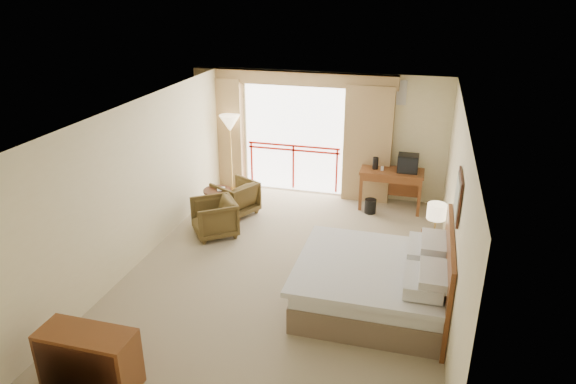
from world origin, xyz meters
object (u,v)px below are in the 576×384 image
(bed, at_px, (375,283))
(table_lamp, at_px, (437,212))
(nightstand, at_px, (432,253))
(armchair_near, at_px, (215,234))
(floor_lamp, at_px, (230,126))
(side_table, at_px, (218,199))
(desk, at_px, (392,178))
(armchair_far, at_px, (236,213))
(dresser, at_px, (89,360))
(tv, at_px, (408,163))
(wastebasket, at_px, (370,206))

(bed, xyz_separation_m, table_lamp, (0.79, 1.35, 0.63))
(nightstand, bearing_deg, armchair_near, 176.35)
(table_lamp, relative_size, floor_lamp, 0.31)
(table_lamp, height_order, side_table, table_lamp)
(desk, relative_size, side_table, 2.14)
(table_lamp, relative_size, side_table, 0.90)
(desk, relative_size, armchair_far, 1.68)
(armchair_far, xyz_separation_m, dresser, (0.08, -5.02, 0.38))
(bed, bearing_deg, nightstand, 58.72)
(tv, distance_m, floor_lamp, 3.87)
(nightstand, xyz_separation_m, wastebasket, (-1.23, 1.95, -0.14))
(tv, distance_m, wastebasket, 1.15)
(armchair_near, distance_m, side_table, 0.86)
(floor_lamp, distance_m, dresser, 6.29)
(side_table, relative_size, dresser, 0.53)
(tv, xyz_separation_m, armchair_near, (-3.37, -2.10, -1.02))
(table_lamp, distance_m, dresser, 5.47)
(desk, distance_m, tv, 0.48)
(nightstand, relative_size, dresser, 0.52)
(table_lamp, height_order, desk, table_lamp)
(nightstand, distance_m, dresser, 5.39)
(side_table, bearing_deg, armchair_far, 47.26)
(floor_lamp, bearing_deg, nightstand, -28.05)
(bed, xyz_separation_m, desk, (-0.08, 3.66, 0.28))
(armchair_near, bearing_deg, armchair_far, 141.36)
(bed, xyz_separation_m, tv, (0.22, 3.60, 0.64))
(desk, relative_size, armchair_near, 1.66)
(armchair_near, bearing_deg, tv, 85.61)
(bed, distance_m, tv, 3.66)
(table_lamp, height_order, armchair_near, table_lamp)
(side_table, bearing_deg, floor_lamp, 99.73)
(wastebasket, relative_size, floor_lamp, 0.17)
(bed, bearing_deg, side_table, 146.70)
(armchair_far, relative_size, side_table, 1.27)
(desk, height_order, dresser, desk)
(armchair_far, height_order, dresser, dresser)
(table_lamp, bearing_deg, nightstand, -90.00)
(tv, relative_size, side_table, 0.68)
(table_lamp, distance_m, armchair_far, 4.19)
(armchair_near, bearing_deg, nightstand, 50.75)
(desk, height_order, side_table, desk)
(bed, relative_size, armchair_far, 2.78)
(armchair_far, bearing_deg, floor_lamp, -128.13)
(wastebasket, bearing_deg, desk, 48.59)
(table_lamp, relative_size, dresser, 0.48)
(desk, distance_m, wastebasket, 0.75)
(desk, xyz_separation_m, dresser, (-2.95, -6.17, -0.28))
(nightstand, height_order, dresser, dresser)
(wastebasket, bearing_deg, armchair_far, -164.38)
(tv, bearing_deg, desk, 162.68)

